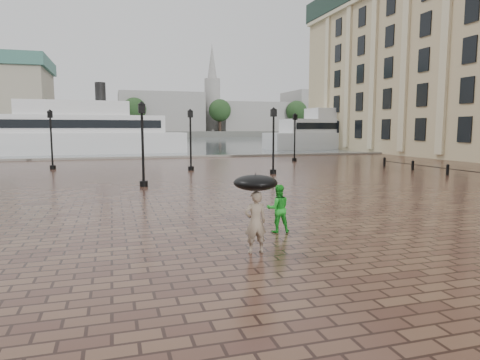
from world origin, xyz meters
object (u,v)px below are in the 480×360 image
(adult_pedestrian, at_px, (255,222))
(ferry_near, at_px, (75,132))
(street_lamps, at_px, (197,139))
(child_pedestrian, at_px, (278,208))
(ferry_far, at_px, (346,132))

(adult_pedestrian, bearing_deg, ferry_near, -80.41)
(street_lamps, relative_size, child_pedestrian, 14.82)
(street_lamps, xyz_separation_m, adult_pedestrian, (-2.58, -21.05, -1.54))
(adult_pedestrian, relative_size, child_pedestrian, 1.09)
(street_lamps, xyz_separation_m, ferry_near, (-10.33, 25.19, 0.30))
(street_lamps, xyz_separation_m, ferry_far, (28.63, 27.66, 0.17))
(street_lamps, height_order, ferry_far, ferry_far)
(ferry_far, bearing_deg, street_lamps, -136.56)
(ferry_near, bearing_deg, street_lamps, -71.36)
(ferry_near, bearing_deg, ferry_far, -0.02)
(child_pedestrian, height_order, ferry_near, ferry_near)
(street_lamps, distance_m, child_pedestrian, 19.31)
(child_pedestrian, bearing_deg, adult_pedestrian, 61.34)
(street_lamps, bearing_deg, child_pedestrian, -93.67)
(ferry_near, distance_m, ferry_far, 39.03)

